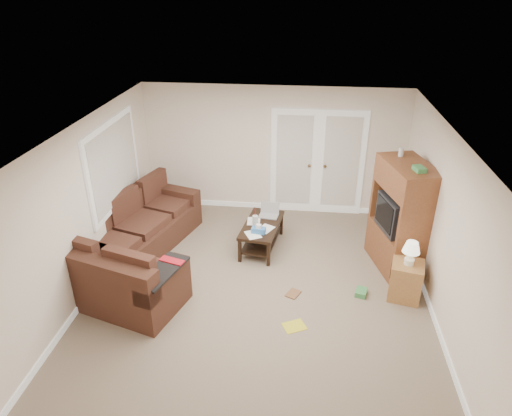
# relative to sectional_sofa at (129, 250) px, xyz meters

# --- Properties ---
(floor) EXTENTS (5.50, 5.50, 0.00)m
(floor) POSITION_rel_sectional_sofa_xyz_m (2.11, -0.32, -0.37)
(floor) COLOR gray
(floor) RESTS_ON ground
(ceiling) EXTENTS (5.00, 5.50, 0.02)m
(ceiling) POSITION_rel_sectional_sofa_xyz_m (2.11, -0.32, 2.13)
(ceiling) COLOR white
(ceiling) RESTS_ON wall_back
(wall_left) EXTENTS (0.02, 5.50, 2.50)m
(wall_left) POSITION_rel_sectional_sofa_xyz_m (-0.39, -0.32, 0.88)
(wall_left) COLOR white
(wall_left) RESTS_ON floor
(wall_right) EXTENTS (0.02, 5.50, 2.50)m
(wall_right) POSITION_rel_sectional_sofa_xyz_m (4.61, -0.32, 0.88)
(wall_right) COLOR white
(wall_right) RESTS_ON floor
(wall_back) EXTENTS (5.00, 0.02, 2.50)m
(wall_back) POSITION_rel_sectional_sofa_xyz_m (2.11, 2.43, 0.88)
(wall_back) COLOR white
(wall_back) RESTS_ON floor
(wall_front) EXTENTS (5.00, 0.02, 2.50)m
(wall_front) POSITION_rel_sectional_sofa_xyz_m (2.11, -3.07, 0.88)
(wall_front) COLOR white
(wall_front) RESTS_ON floor
(baseboards) EXTENTS (5.00, 5.50, 0.10)m
(baseboards) POSITION_rel_sectional_sofa_xyz_m (2.11, -0.32, -0.32)
(baseboards) COLOR white
(baseboards) RESTS_ON floor
(french_doors) EXTENTS (1.80, 0.05, 2.13)m
(french_doors) POSITION_rel_sectional_sofa_xyz_m (2.96, 2.40, 0.67)
(french_doors) COLOR white
(french_doors) RESTS_ON floor
(window_left) EXTENTS (0.05, 1.92, 1.42)m
(window_left) POSITION_rel_sectional_sofa_xyz_m (-0.35, 0.68, 1.18)
(window_left) COLOR white
(window_left) RESTS_ON wall_left
(sectional_sofa) EXTENTS (2.20, 3.47, 0.93)m
(sectional_sofa) POSITION_rel_sectional_sofa_xyz_m (0.00, 0.00, 0.00)
(sectional_sofa) COLOR #48281B
(sectional_sofa) RESTS_ON floor
(coffee_table) EXTENTS (0.72, 1.21, 0.78)m
(coffee_table) POSITION_rel_sectional_sofa_xyz_m (2.05, 0.92, -0.11)
(coffee_table) COLOR black
(coffee_table) RESTS_ON floor
(tv_armoire) EXTENTS (0.88, 1.24, 1.92)m
(tv_armoire) POSITION_rel_sectional_sofa_xyz_m (4.27, 0.60, 0.54)
(tv_armoire) COLOR brown
(tv_armoire) RESTS_ON floor
(side_cabinet) EXTENTS (0.53, 0.53, 0.94)m
(side_cabinet) POSITION_rel_sectional_sofa_xyz_m (4.28, -0.24, -0.03)
(side_cabinet) COLOR #A6723D
(side_cabinet) RESTS_ON floor
(space_heater) EXTENTS (0.14, 0.12, 0.31)m
(space_heater) POSITION_rel_sectional_sofa_xyz_m (4.16, 2.13, -0.21)
(space_heater) COLOR silver
(space_heater) RESTS_ON floor
(floor_magazine) EXTENTS (0.37, 0.34, 0.01)m
(floor_magazine) POSITION_rel_sectional_sofa_xyz_m (2.69, -1.08, -0.36)
(floor_magazine) COLOR gold
(floor_magazine) RESTS_ON floor
(floor_greenbox) EXTENTS (0.21, 0.24, 0.08)m
(floor_greenbox) POSITION_rel_sectional_sofa_xyz_m (3.66, -0.27, -0.32)
(floor_greenbox) COLOR #3E8947
(floor_greenbox) RESTS_ON floor
(floor_book) EXTENTS (0.25, 0.28, 0.02)m
(floor_book) POSITION_rel_sectional_sofa_xyz_m (2.57, -0.34, -0.36)
(floor_book) COLOR brown
(floor_book) RESTS_ON floor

